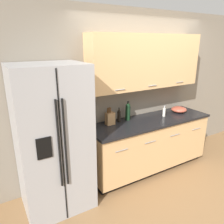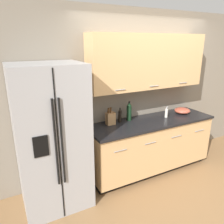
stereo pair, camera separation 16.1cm
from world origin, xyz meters
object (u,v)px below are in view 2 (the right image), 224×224
Objects in this scene: mixing_bowl at (182,111)px; soap_dispenser at (166,113)px; knife_block at (111,118)px; oil_bottle at (120,116)px; refrigerator at (52,138)px; wine_bottle at (129,112)px.

soap_dispenser is at bearing -174.97° from mixing_bowl.
knife_block is 0.18m from oil_bottle.
refrigerator is at bearing -178.23° from soap_dispenser.
soap_dispenser is 0.68× the size of mixing_bowl.
knife_block reaches higher than soap_dispenser.
refrigerator reaches higher than soap_dispenser.
knife_block reaches higher than oil_bottle.
soap_dispenser is 0.40m from mixing_bowl.
soap_dispenser is 0.82m from oil_bottle.
wine_bottle reaches higher than oil_bottle.
soap_dispenser is (0.98, -0.14, -0.02)m from knife_block.
soap_dispenser is 0.79× the size of oil_bottle.
wine_bottle is at bearing 164.93° from soap_dispenser.
knife_block is at bearing -170.53° from oil_bottle.
knife_block is at bearing 11.83° from refrigerator.
oil_bottle is 0.86× the size of mixing_bowl.
refrigerator reaches higher than wine_bottle.
wine_bottle is 1.34× the size of oil_bottle.
knife_block is at bearing 172.02° from soap_dispenser.
refrigerator reaches higher than oil_bottle.
knife_block is 1.38m from mixing_bowl.
refrigerator reaches higher than mixing_bowl.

